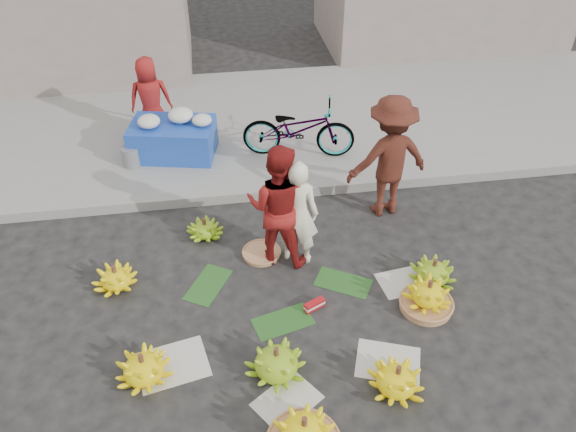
{
  "coord_description": "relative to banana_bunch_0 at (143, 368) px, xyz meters",
  "views": [
    {
      "loc": [
        -0.66,
        -4.33,
        4.77
      ],
      "look_at": [
        0.11,
        0.79,
        0.7
      ],
      "focal_mm": 35.0,
      "sensor_mm": 36.0,
      "label": 1
    }
  ],
  "objects": [
    {
      "name": "ground",
      "position": [
        1.57,
        0.72,
        -0.15
      ],
      "size": [
        80.0,
        80.0,
        0.0
      ],
      "primitive_type": "plane",
      "color": "black",
      "rests_on": "ground"
    },
    {
      "name": "banana_bunch_0",
      "position": [
        0.0,
        0.0,
        0.0
      ],
      "size": [
        0.68,
        0.68,
        0.35
      ],
      "rotation": [
        0.0,
        0.0,
        -0.25
      ],
      "color": "yellow",
      "rests_on": "ground"
    },
    {
      "name": "flower_vendor",
      "position": [
        -0.04,
        4.68,
        0.63
      ],
      "size": [
        0.68,
        0.47,
        1.33
      ],
      "primitive_type": "imported",
      "rotation": [
        0.0,
        0.0,
        3.21
      ],
      "color": "maroon",
      "rests_on": "sidewalk"
    },
    {
      "name": "vendor_cream",
      "position": [
        1.79,
        1.54,
        0.56
      ],
      "size": [
        0.61,
        0.5,
        1.43
      ],
      "primitive_type": "imported",
      "rotation": [
        0.0,
        0.0,
        2.79
      ],
      "color": "white",
      "rests_on": "ground"
    },
    {
      "name": "incense_stack",
      "position": [
        1.85,
        0.67,
        -0.1
      ],
      "size": [
        0.26,
        0.18,
        0.1
      ],
      "primitive_type": "cube",
      "rotation": [
        0.0,
        0.0,
        0.45
      ],
      "color": "#A91215",
      "rests_on": "ground"
    },
    {
      "name": "flower_table",
      "position": [
        0.28,
        4.07,
        0.27
      ],
      "size": [
        1.38,
        1.02,
        0.73
      ],
      "rotation": [
        0.0,
        0.0,
        -0.21
      ],
      "color": "#1A3FA9",
      "rests_on": "sidewalk"
    },
    {
      "name": "banana_bunch_1",
      "position": [
        1.31,
        -0.14,
        0.02
      ],
      "size": [
        0.64,
        0.64,
        0.38
      ],
      "rotation": [
        0.0,
        0.0,
        -0.04
      ],
      "color": "#6AA016",
      "rests_on": "ground"
    },
    {
      "name": "banana_leaves",
      "position": [
        1.47,
        0.92,
        -0.15
      ],
      "size": [
        2.0,
        1.0,
        0.0
      ],
      "primitive_type": null,
      "color": "#1C4C19",
      "rests_on": "ground"
    },
    {
      "name": "man_striped",
      "position": [
        3.13,
        2.35,
        0.7
      ],
      "size": [
        1.19,
        0.79,
        1.71
      ],
      "primitive_type": "imported",
      "rotation": [
        0.0,
        0.0,
        3.28
      ],
      "color": "maroon",
      "rests_on": "ground"
    },
    {
      "name": "banana_bunch_7",
      "position": [
        0.67,
        2.13,
        -0.03
      ],
      "size": [
        0.52,
        0.52,
        0.29
      ],
      "rotation": [
        0.0,
        0.0,
        0.22
      ],
      "color": "#6AA016",
      "rests_on": "ground"
    },
    {
      "name": "banana_bunch_4",
      "position": [
        3.11,
        0.5,
        0.02
      ],
      "size": [
        0.59,
        0.59,
        0.42
      ],
      "rotation": [
        0.0,
        0.0,
        0.14
      ],
      "color": "#A76E46",
      "rests_on": "ground"
    },
    {
      "name": "banana_bunch_6",
      "position": [
        -0.39,
        1.36,
        -0.02
      ],
      "size": [
        0.62,
        0.62,
        0.32
      ],
      "rotation": [
        0.0,
        0.0,
        0.32
      ],
      "color": "yellow",
      "rests_on": "ground"
    },
    {
      "name": "grey_bucket",
      "position": [
        -0.37,
        3.84,
        0.12
      ],
      "size": [
        0.27,
        0.27,
        0.3
      ],
      "primitive_type": "cylinder",
      "color": "slate",
      "rests_on": "sidewalk"
    },
    {
      "name": "banana_bunch_5",
      "position": [
        3.32,
        0.9,
        -0.01
      ],
      "size": [
        0.58,
        0.58,
        0.34
      ],
      "rotation": [
        0.0,
        0.0,
        0.08
      ],
      "color": "#6AA016",
      "rests_on": "ground"
    },
    {
      "name": "newspaper_scatter",
      "position": [
        1.57,
        -0.08,
        -0.15
      ],
      "size": [
        3.2,
        1.8,
        0.0
      ],
      "primitive_type": null,
      "color": "silver",
      "rests_on": "ground"
    },
    {
      "name": "bicycle",
      "position": [
        2.17,
        3.77,
        0.41
      ],
      "size": [
        0.92,
        1.79,
        0.9
      ],
      "primitive_type": "imported",
      "rotation": [
        0.0,
        0.0,
        1.37
      ],
      "color": "gray",
      "rests_on": "sidewalk"
    },
    {
      "name": "basket_spare",
      "position": [
        1.36,
        1.66,
        -0.13
      ],
      "size": [
        0.48,
        0.48,
        0.05
      ],
      "primitive_type": "cylinder",
      "rotation": [
        0.0,
        0.0,
        -0.04
      ],
      "color": "#A76E46",
      "rests_on": "ground"
    },
    {
      "name": "curb",
      "position": [
        1.57,
        2.92,
        -0.08
      ],
      "size": [
        40.0,
        0.25,
        0.15
      ],
      "primitive_type": "cube",
      "color": "gray",
      "rests_on": "ground"
    },
    {
      "name": "vendor_red",
      "position": [
        1.57,
        1.6,
        0.65
      ],
      "size": [
        0.94,
        0.84,
        1.6
      ],
      "primitive_type": "imported",
      "rotation": [
        0.0,
        0.0,
        2.78
      ],
      "color": "maroon",
      "rests_on": "ground"
    },
    {
      "name": "sidewalk",
      "position": [
        1.57,
        5.02,
        -0.09
      ],
      "size": [
        40.0,
        4.0,
        0.12
      ],
      "primitive_type": "cube",
      "color": "gray",
      "rests_on": "ground"
    },
    {
      "name": "banana_bunch_3",
      "position": [
        2.45,
        -0.5,
        -0.0
      ],
      "size": [
        0.69,
        0.69,
        0.35
      ],
      "rotation": [
        0.0,
        0.0,
        -0.33
      ],
      "color": "yellow",
      "rests_on": "ground"
    }
  ]
}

